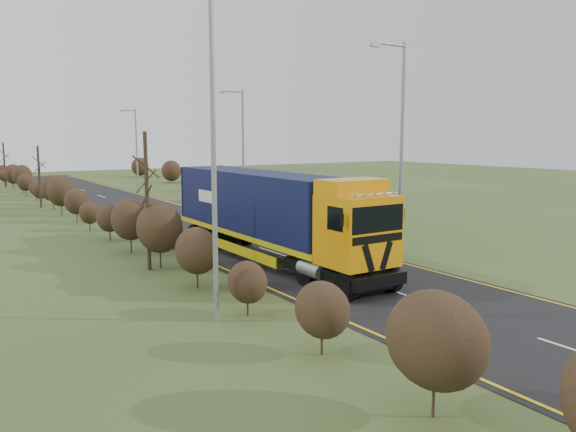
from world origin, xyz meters
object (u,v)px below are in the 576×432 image
(lorry, at_px, (270,211))
(car_red_hatchback, at_px, (266,209))
(streetlight_near, at_px, (400,141))
(speed_sign, at_px, (263,201))
(car_blue_sedan, at_px, (241,197))

(lorry, distance_m, car_red_hatchback, 13.97)
(streetlight_near, distance_m, speed_sign, 13.46)
(car_red_hatchback, bearing_deg, streetlight_near, 88.38)
(lorry, bearing_deg, car_red_hatchback, 60.06)
(car_red_hatchback, height_order, car_blue_sedan, car_red_hatchback)
(lorry, bearing_deg, streetlight_near, -23.75)
(lorry, height_order, streetlight_near, streetlight_near)
(lorry, xyz_separation_m, speed_sign, (5.69, 10.29, -0.92))
(car_red_hatchback, xyz_separation_m, car_blue_sedan, (2.59, 8.56, -0.06))
(lorry, bearing_deg, speed_sign, 61.35)
(car_red_hatchback, xyz_separation_m, streetlight_near, (-1.33, -14.50, 4.95))
(car_red_hatchback, distance_m, car_blue_sedan, 8.95)
(car_blue_sedan, bearing_deg, car_red_hatchback, 74.93)
(lorry, xyz_separation_m, car_blue_sedan, (9.58, 20.54, -1.80))
(car_blue_sedan, xyz_separation_m, streetlight_near, (-3.92, -23.07, 5.01))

